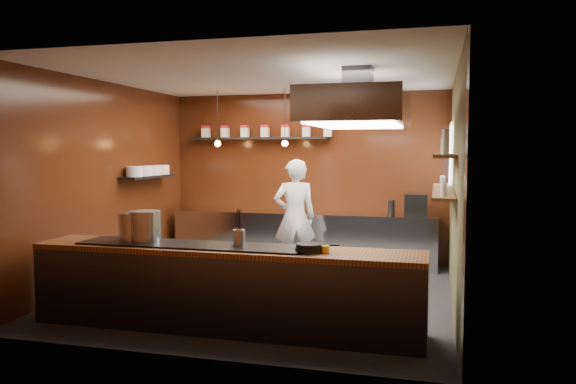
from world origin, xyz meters
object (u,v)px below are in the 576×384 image
(stockpot_large, at_px, (145,226))
(stockpot_small, at_px, (134,227))
(chef, at_px, (295,217))
(extractor_hood, at_px, (358,108))
(espresso_machine, at_px, (416,205))

(stockpot_large, height_order, stockpot_small, stockpot_large)
(chef, bearing_deg, stockpot_small, 43.13)
(stockpot_large, bearing_deg, stockpot_small, 177.50)
(stockpot_large, bearing_deg, chef, 69.36)
(stockpot_small, bearing_deg, extractor_hood, 25.57)
(stockpot_large, relative_size, stockpot_small, 1.05)
(chef, bearing_deg, stockpot_large, 45.80)
(extractor_hood, height_order, stockpot_small, extractor_hood)
(stockpot_small, distance_m, chef, 3.08)
(extractor_hood, height_order, espresso_machine, extractor_hood)
(espresso_machine, bearing_deg, chef, -158.22)
(stockpot_large, relative_size, chef, 0.20)
(stockpot_large, distance_m, espresso_machine, 4.68)
(stockpot_small, xyz_separation_m, chef, (1.22, 2.82, -0.18))
(espresso_machine, bearing_deg, extractor_hood, -106.75)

